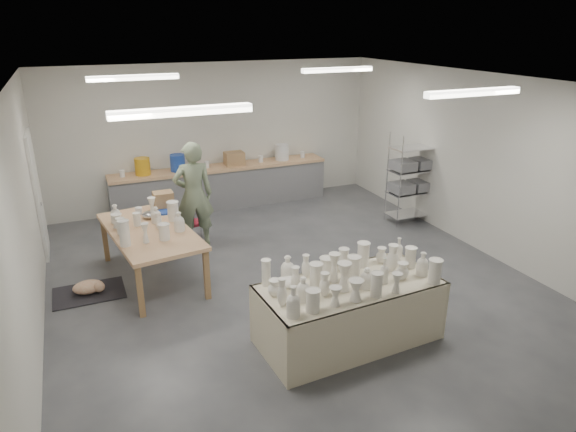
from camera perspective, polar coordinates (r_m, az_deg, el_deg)
name	(u,v)px	position (r m, az deg, el deg)	size (l,w,h in m)	color
room	(281,150)	(7.33, -0.77, 7.39)	(8.00, 8.02, 3.00)	#424449
back_counter	(221,185)	(11.07, -7.42, 3.42)	(4.60, 0.60, 1.24)	tan
wire_shelf	(412,177)	(10.34, 13.58, 4.27)	(0.88, 0.48, 1.80)	silver
drying_table	(348,309)	(6.47, 6.72, -10.21)	(2.28, 1.18, 1.15)	olive
work_table	(150,226)	(8.12, -15.03, -1.12)	(1.38, 2.32, 1.19)	tan
rug	(89,293)	(8.19, -21.22, -7.97)	(1.00, 0.70, 0.02)	black
cat	(90,287)	(8.13, -21.17, -7.34)	(0.50, 0.41, 0.19)	white
potter	(194,195)	(9.04, -10.44, 2.30)	(0.69, 0.45, 1.88)	gray
red_stool	(192,224)	(9.50, -10.58, -0.83)	(0.49, 0.49, 0.35)	maroon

